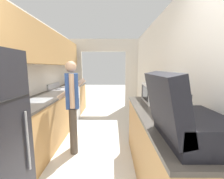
{
  "coord_description": "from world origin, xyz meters",
  "views": [
    {
      "loc": [
        0.34,
        -0.57,
        1.48
      ],
      "look_at": [
        0.32,
        2.67,
        1.0
      ],
      "focal_mm": 24.0,
      "sensor_mm": 36.0,
      "label": 1
    }
  ],
  "objects_px": {
    "person": "(72,105)",
    "suitcase": "(184,119)",
    "knife": "(72,86)",
    "range_oven": "(65,105)",
    "microwave": "(157,93)"
  },
  "relations": [
    {
      "from": "person",
      "to": "suitcase",
      "type": "relative_size",
      "value": 2.53
    },
    {
      "from": "suitcase",
      "to": "knife",
      "type": "xyz_separation_m",
      "value": [
        -1.79,
        3.41,
        -0.16
      ]
    },
    {
      "from": "range_oven",
      "to": "suitcase",
      "type": "distance_m",
      "value": 3.46
    },
    {
      "from": "range_oven",
      "to": "person",
      "type": "relative_size",
      "value": 0.67
    },
    {
      "from": "suitcase",
      "to": "knife",
      "type": "height_order",
      "value": "suitcase"
    },
    {
      "from": "knife",
      "to": "suitcase",
      "type": "bearing_deg",
      "value": -23.96
    },
    {
      "from": "suitcase",
      "to": "microwave",
      "type": "height_order",
      "value": "suitcase"
    },
    {
      "from": "person",
      "to": "suitcase",
      "type": "height_order",
      "value": "person"
    },
    {
      "from": "microwave",
      "to": "knife",
      "type": "bearing_deg",
      "value": 132.38
    },
    {
      "from": "range_oven",
      "to": "microwave",
      "type": "xyz_separation_m",
      "value": [
        2.0,
        -1.6,
        0.61
      ]
    },
    {
      "from": "person",
      "to": "suitcase",
      "type": "distance_m",
      "value": 1.89
    },
    {
      "from": "microwave",
      "to": "suitcase",
      "type": "bearing_deg",
      "value": -97.46
    },
    {
      "from": "range_oven",
      "to": "microwave",
      "type": "bearing_deg",
      "value": -38.69
    },
    {
      "from": "microwave",
      "to": "person",
      "type": "bearing_deg",
      "value": 174.28
    },
    {
      "from": "microwave",
      "to": "knife",
      "type": "height_order",
      "value": "microwave"
    }
  ]
}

